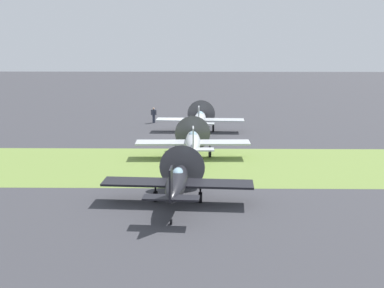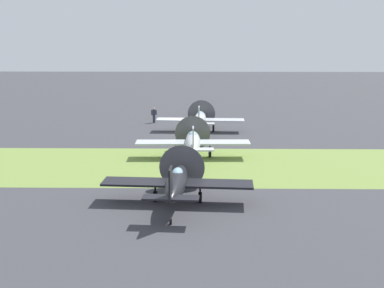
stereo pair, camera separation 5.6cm
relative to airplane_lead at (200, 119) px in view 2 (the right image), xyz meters
The scene contains 6 objects.
ground_plane 2.43m from the airplane_lead, 161.21° to the right, with size 160.00×160.00×0.00m, color #38383D.
grass_verge 13.09m from the airplane_lead, 98.41° to the right, with size 120.00×11.00×0.01m, color olive.
airplane_lead is the anchor object (origin of this frame).
airplane_wingman 10.63m from the airplane_lead, 93.33° to the right, with size 9.31×7.40×3.34m.
airplane_trail 21.28m from the airplane_lead, 93.84° to the right, with size 9.08×7.18×3.23m.
ground_crew_chief 7.35m from the airplane_lead, 135.77° to the left, with size 0.63×0.38×1.73m.
Camera 2 is at (1.77, -47.32, 9.91)m, focal length 44.31 mm.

